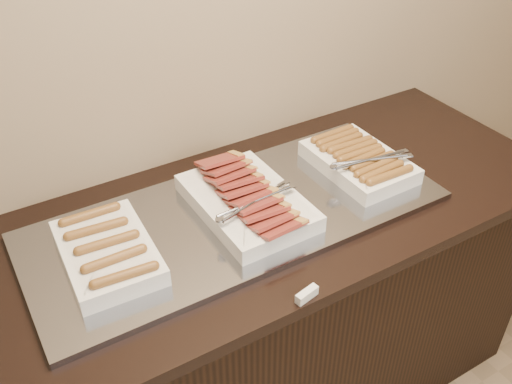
# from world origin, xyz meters

# --- Properties ---
(counter) EXTENTS (2.06, 0.76, 0.90)m
(counter) POSITION_xyz_m (0.00, 2.13, 0.45)
(counter) COLOR black
(counter) RESTS_ON ground
(warming_tray) EXTENTS (1.20, 0.50, 0.02)m
(warming_tray) POSITION_xyz_m (-0.02, 2.13, 0.91)
(warming_tray) COLOR gray
(warming_tray) RESTS_ON counter
(dish_left) EXTENTS (0.23, 0.34, 0.07)m
(dish_left) POSITION_xyz_m (-0.40, 2.13, 0.95)
(dish_left) COLOR white
(dish_left) RESTS_ON warming_tray
(dish_center) EXTENTS (0.28, 0.42, 0.10)m
(dish_center) POSITION_xyz_m (0.02, 2.13, 0.95)
(dish_center) COLOR white
(dish_center) RESTS_ON warming_tray
(dish_right) EXTENTS (0.27, 0.34, 0.08)m
(dish_right) POSITION_xyz_m (0.43, 2.13, 0.95)
(dish_right) COLOR white
(dish_right) RESTS_ON warming_tray
(label_holder) EXTENTS (0.07, 0.03, 0.03)m
(label_holder) POSITION_xyz_m (-0.02, 1.77, 0.91)
(label_holder) COLOR white
(label_holder) RESTS_ON counter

